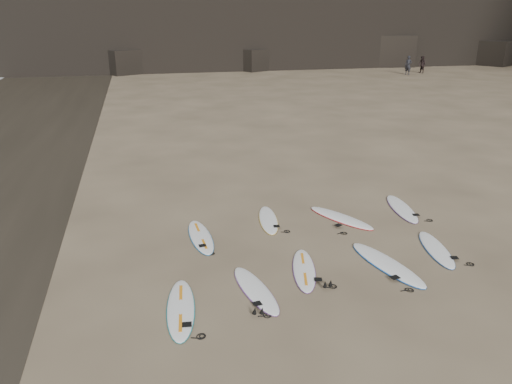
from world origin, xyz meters
TOP-DOWN VIEW (x-y plane):
  - ground at (0.00, 0.00)m, footprint 240.00×240.00m
  - surfboard_0 at (-3.99, -1.12)m, footprint 0.84×2.54m
  - surfboard_1 at (-2.19, -0.72)m, footprint 0.96×2.43m
  - surfboard_2 at (-0.76, -0.05)m, footprint 1.10×2.34m
  - surfboard_3 at (1.44, -0.28)m, footprint 1.27×2.84m
  - surfboard_4 at (3.19, 0.22)m, footprint 1.05×2.40m
  - surfboard_5 at (-3.08, 2.52)m, footprint 0.72×2.48m
  - surfboard_6 at (-0.83, 3.30)m, footprint 0.88×2.33m
  - surfboard_7 at (1.46, 2.90)m, footprint 1.72×2.48m
  - surfboard_8 at (3.76, 3.19)m, footprint 1.02×2.59m
  - person_a at (22.98, 37.31)m, footprint 0.78×0.84m
  - person_b at (25.14, 38.21)m, footprint 0.86×1.00m

SIDE VIEW (x-z plane):
  - ground at x=0.00m, z-range 0.00..0.00m
  - surfboard_6 at x=-0.83m, z-range 0.00..0.08m
  - surfboard_2 at x=-0.76m, z-range 0.00..0.08m
  - surfboard_4 at x=3.19m, z-range 0.00..0.08m
  - surfboard_1 at x=-2.19m, z-range 0.00..0.09m
  - surfboard_5 at x=-3.08m, z-range 0.00..0.09m
  - surfboard_0 at x=-3.99m, z-range 0.00..0.09m
  - surfboard_7 at x=1.46m, z-range 0.00..0.09m
  - surfboard_8 at x=3.76m, z-range 0.00..0.09m
  - surfboard_3 at x=1.44m, z-range 0.00..0.10m
  - person_b at x=25.14m, z-range 0.00..1.77m
  - person_a at x=22.98m, z-range 0.00..1.92m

